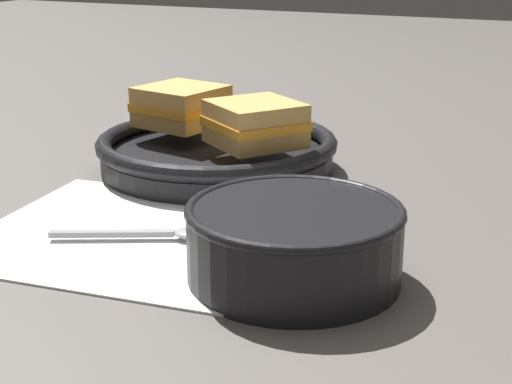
# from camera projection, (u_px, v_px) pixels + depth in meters

# --- Properties ---
(ground_plane) EXTENTS (4.00, 4.00, 0.00)m
(ground_plane) POSITION_uv_depth(u_px,v_px,m) (219.00, 230.00, 0.71)
(ground_plane) COLOR #56514C
(napkin) EXTENTS (0.31, 0.28, 0.00)m
(napkin) POSITION_uv_depth(u_px,v_px,m) (145.00, 234.00, 0.70)
(napkin) COLOR white
(napkin) RESTS_ON ground_plane
(soup_bowl) EXTENTS (0.17, 0.17, 0.06)m
(soup_bowl) POSITION_uv_depth(u_px,v_px,m) (294.00, 238.00, 0.60)
(soup_bowl) COLOR black
(soup_bowl) RESTS_ON ground_plane
(spoon) EXTENTS (0.15, 0.09, 0.01)m
(spoon) POSITION_uv_depth(u_px,v_px,m) (179.00, 233.00, 0.68)
(spoon) COLOR #9E9EA3
(spoon) RESTS_ON napkin
(skillet) EXTENTS (0.27, 0.27, 0.04)m
(skillet) POSITION_uv_depth(u_px,v_px,m) (217.00, 152.00, 0.89)
(skillet) COLOR black
(skillet) RESTS_ON ground_plane
(sandwich_near_left) EXTENTS (0.10, 0.10, 0.05)m
(sandwich_near_left) POSITION_uv_depth(u_px,v_px,m) (181.00, 106.00, 0.91)
(sandwich_near_left) COLOR tan
(sandwich_near_left) RESTS_ON skillet
(sandwich_near_right) EXTENTS (0.12, 0.12, 0.05)m
(sandwich_near_right) POSITION_uv_depth(u_px,v_px,m) (255.00, 123.00, 0.83)
(sandwich_near_right) COLOR tan
(sandwich_near_right) RESTS_ON skillet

